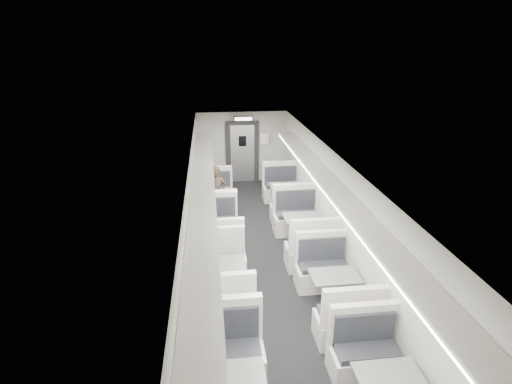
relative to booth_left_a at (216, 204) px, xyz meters
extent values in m
cube|color=black|center=(1.00, -3.10, -0.44)|extent=(3.00, 12.00, 0.12)
cube|color=white|center=(1.00, -3.10, 2.08)|extent=(3.00, 12.00, 0.12)
cube|color=#B0AEA5|center=(1.00, 2.96, 0.82)|extent=(3.00, 0.12, 2.40)
cube|color=#B0AEA5|center=(-0.56, -3.10, 0.82)|extent=(0.12, 12.00, 2.40)
cube|color=#B0AEA5|center=(2.56, -3.10, 0.82)|extent=(0.12, 12.00, 2.40)
cube|color=silver|center=(0.00, -0.78, -0.16)|extent=(1.06, 0.59, 0.45)
cube|color=black|center=(0.00, -0.75, 0.12)|extent=(0.94, 0.47, 0.10)
cube|color=silver|center=(0.00, -0.99, 0.41)|extent=(1.06, 0.12, 0.70)
cube|color=silver|center=(0.00, 0.78, -0.16)|extent=(1.06, 0.59, 0.45)
cube|color=black|center=(0.00, 0.75, 0.12)|extent=(0.94, 0.47, 0.10)
cube|color=silver|center=(0.00, 0.99, 0.41)|extent=(1.06, 0.12, 0.70)
cylinder|color=silver|center=(0.00, 0.00, -0.04)|extent=(0.10, 0.10, 0.69)
cylinder|color=silver|center=(0.00, 0.00, -0.37)|extent=(0.36, 0.36, 0.03)
cube|color=slate|center=(0.00, 0.00, 0.34)|extent=(0.88, 0.60, 0.04)
cube|color=silver|center=(0.00, -2.84, -0.16)|extent=(1.05, 0.58, 0.45)
cube|color=black|center=(0.00, -2.81, 0.11)|extent=(0.93, 0.47, 0.10)
cube|color=silver|center=(0.00, -3.06, 0.41)|extent=(1.05, 0.12, 0.69)
cube|color=silver|center=(0.00, -1.30, -0.16)|extent=(1.05, 0.58, 0.45)
cube|color=black|center=(0.00, -1.33, 0.11)|extent=(0.93, 0.47, 0.10)
cube|color=silver|center=(0.00, -1.09, 0.41)|extent=(1.05, 0.12, 0.69)
cylinder|color=silver|center=(0.00, -2.07, -0.04)|extent=(0.10, 0.10, 0.68)
cylinder|color=silver|center=(0.00, -2.07, -0.37)|extent=(0.36, 0.36, 0.03)
cube|color=slate|center=(0.00, -2.07, 0.34)|extent=(0.87, 0.59, 0.04)
cube|color=silver|center=(0.00, -4.62, -0.15)|extent=(1.09, 0.61, 0.46)
cube|color=black|center=(0.00, -4.59, 0.13)|extent=(0.97, 0.49, 0.10)
cube|color=silver|center=(0.00, -4.84, 0.44)|extent=(1.09, 0.12, 0.72)
cube|color=silver|center=(0.00, -3.01, -0.15)|extent=(1.09, 0.61, 0.46)
cube|color=black|center=(0.00, -3.04, 0.13)|extent=(0.97, 0.49, 0.10)
cube|color=silver|center=(0.00, -2.78, 0.44)|extent=(1.09, 0.12, 0.72)
cylinder|color=silver|center=(0.00, -3.81, -0.03)|extent=(0.10, 0.10, 0.71)
cylinder|color=silver|center=(0.00, -3.81, -0.37)|extent=(0.37, 0.37, 0.03)
cube|color=slate|center=(0.00, -3.81, 0.37)|extent=(0.91, 0.62, 0.04)
cube|color=silver|center=(0.00, -5.71, -0.15)|extent=(1.12, 0.62, 0.47)
cube|color=black|center=(0.00, -5.74, 0.14)|extent=(0.99, 0.49, 0.11)
cube|color=silver|center=(0.00, -5.48, 0.46)|extent=(1.12, 0.13, 0.74)
cube|color=slate|center=(0.00, -6.53, 0.38)|extent=(0.93, 0.63, 0.04)
cube|color=silver|center=(2.00, -0.59, -0.16)|extent=(1.08, 0.60, 0.46)
cube|color=black|center=(2.00, -0.56, 0.12)|extent=(0.95, 0.48, 0.10)
cube|color=silver|center=(2.00, -0.81, 0.43)|extent=(1.08, 0.12, 0.71)
cube|color=silver|center=(2.00, 0.99, -0.16)|extent=(1.08, 0.60, 0.46)
cube|color=black|center=(2.00, 0.96, 0.12)|extent=(0.95, 0.48, 0.10)
cube|color=silver|center=(2.00, 1.21, 0.43)|extent=(1.08, 0.12, 0.71)
cylinder|color=silver|center=(2.00, 0.20, -0.03)|extent=(0.10, 0.10, 0.70)
cylinder|color=silver|center=(2.00, 0.20, -0.37)|extent=(0.37, 0.37, 0.03)
cube|color=slate|center=(2.00, 0.20, 0.36)|extent=(0.89, 0.61, 0.04)
cube|color=silver|center=(2.00, -2.87, -0.14)|extent=(1.13, 0.63, 0.48)
cube|color=black|center=(2.00, -2.84, 0.15)|extent=(1.00, 0.50, 0.11)
cube|color=silver|center=(2.00, -3.10, 0.47)|extent=(1.13, 0.13, 0.74)
cube|color=silver|center=(2.00, -1.21, -0.14)|extent=(1.13, 0.63, 0.48)
cube|color=black|center=(2.00, -1.24, 0.15)|extent=(1.00, 0.50, 0.11)
cube|color=silver|center=(2.00, -0.98, 0.47)|extent=(1.13, 0.13, 0.74)
cylinder|color=silver|center=(2.00, -2.04, -0.02)|extent=(0.11, 0.11, 0.73)
cylinder|color=silver|center=(2.00, -2.04, -0.37)|extent=(0.38, 0.38, 0.03)
cube|color=slate|center=(2.00, -2.04, 0.39)|extent=(0.94, 0.64, 0.04)
cube|color=silver|center=(2.00, -5.16, -0.16)|extent=(1.03, 0.57, 0.44)
cube|color=black|center=(2.00, -5.13, 0.10)|extent=(0.92, 0.46, 0.10)
cube|color=silver|center=(2.00, -5.37, 0.40)|extent=(1.03, 0.12, 0.68)
cube|color=silver|center=(2.00, -3.64, -0.16)|extent=(1.03, 0.57, 0.44)
cube|color=black|center=(2.00, -3.67, 0.10)|extent=(0.92, 0.46, 0.10)
cube|color=silver|center=(2.00, -3.43, 0.40)|extent=(1.03, 0.12, 0.68)
cylinder|color=silver|center=(2.00, -4.40, -0.05)|extent=(0.10, 0.10, 0.67)
cylinder|color=silver|center=(2.00, -4.40, -0.37)|extent=(0.35, 0.35, 0.03)
cube|color=slate|center=(2.00, -4.40, 0.33)|extent=(0.86, 0.58, 0.04)
cube|color=silver|center=(2.00, -5.91, -0.17)|extent=(1.00, 0.56, 0.42)
cube|color=black|center=(2.00, -5.93, 0.09)|extent=(0.89, 0.44, 0.09)
cube|color=silver|center=(2.00, -5.70, 0.37)|extent=(1.00, 0.11, 0.66)
cube|color=slate|center=(2.00, -6.64, 0.31)|extent=(0.83, 0.57, 0.04)
imported|color=black|center=(0.04, -0.22, 0.37)|extent=(0.58, 0.41, 1.51)
cube|color=black|center=(-0.49, 0.30, 0.97)|extent=(0.02, 1.18, 0.84)
cube|color=black|center=(-0.49, -1.90, 0.97)|extent=(0.02, 1.18, 0.84)
cube|color=black|center=(-0.49, -4.10, 0.97)|extent=(0.02, 1.18, 0.84)
cube|color=black|center=(-0.49, -6.30, 0.97)|extent=(0.02, 1.18, 0.84)
cube|color=silver|center=(-0.26, -3.40, 1.54)|extent=(0.46, 10.40, 0.05)
cube|color=white|center=(-0.06, -3.40, 1.49)|extent=(0.05, 10.20, 0.04)
cube|color=silver|center=(2.26, -3.40, 1.54)|extent=(0.46, 10.40, 0.05)
cube|color=white|center=(2.06, -3.40, 1.49)|extent=(0.05, 10.20, 0.04)
cube|color=black|center=(1.00, 2.84, 0.67)|extent=(1.10, 0.10, 2.10)
cube|color=silver|center=(1.00, 2.81, 0.62)|extent=(0.80, 0.05, 1.95)
cube|color=black|center=(1.00, 2.77, 1.07)|extent=(0.25, 0.02, 0.35)
cube|color=black|center=(1.00, 2.35, 1.90)|extent=(0.62, 0.10, 0.16)
cube|color=white|center=(1.00, 2.29, 1.90)|extent=(0.54, 0.02, 0.10)
cube|color=white|center=(1.75, 2.82, 1.12)|extent=(0.32, 0.02, 0.40)
camera|label=1|loc=(-0.10, -10.22, 4.21)|focal=28.00mm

